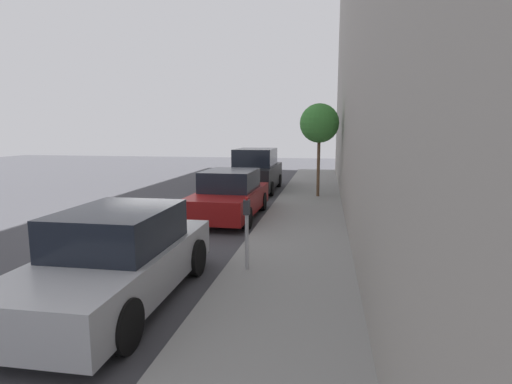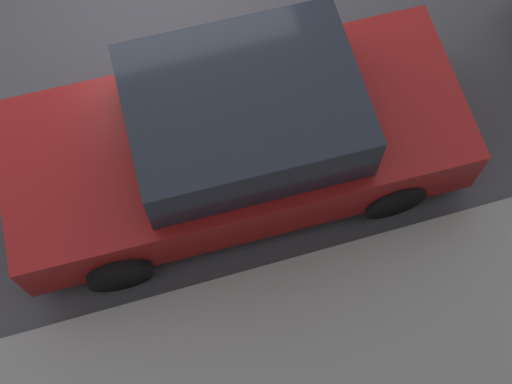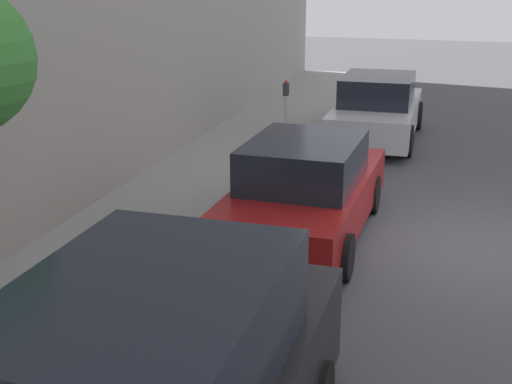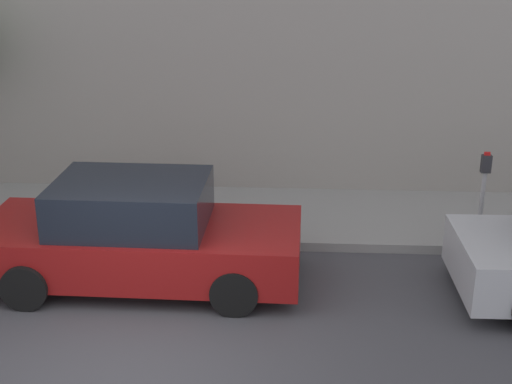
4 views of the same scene
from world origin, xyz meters
The scene contains 2 objects.
ground_plane centered at (0.00, 0.00, 0.00)m, with size 60.00×60.00×0.00m, color #424247.
parked_sedan_second centered at (2.35, 0.26, 0.72)m, with size 1.92×4.54×1.54m.
Camera 2 is at (5.41, -0.43, 6.92)m, focal length 50.00 mm.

